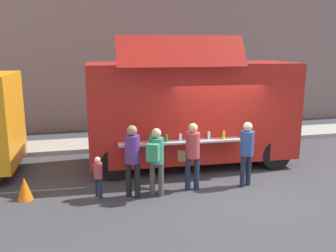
# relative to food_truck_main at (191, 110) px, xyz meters

# --- Properties ---
(ground_plane) EXTENTS (60.00, 60.00, 0.00)m
(ground_plane) POSITION_rel_food_truck_main_xyz_m (0.46, -1.95, -1.66)
(ground_plane) COLOR #38383D
(curb_strip) EXTENTS (28.00, 1.60, 0.15)m
(curb_strip) POSITION_rel_food_truck_main_xyz_m (-4.00, 2.62, -1.59)
(curb_strip) COLOR #9E998E
(curb_strip) RESTS_ON ground
(building_behind) EXTENTS (32.00, 2.40, 8.32)m
(building_behind) POSITION_rel_food_truck_main_xyz_m (-3.00, 6.52, 2.50)
(building_behind) COLOR slate
(building_behind) RESTS_ON ground
(food_truck_main) EXTENTS (6.08, 2.90, 3.80)m
(food_truck_main) POSITION_rel_food_truck_main_xyz_m (0.00, 0.00, 0.00)
(food_truck_main) COLOR red
(food_truck_main) RESTS_ON ground
(traffic_cone_orange) EXTENTS (0.36, 0.36, 0.55)m
(traffic_cone_orange) POSITION_rel_food_truck_main_xyz_m (-4.56, -1.67, -1.39)
(traffic_cone_orange) COLOR orange
(traffic_cone_orange) RESTS_ON ground
(trash_bin) EXTENTS (0.60, 0.60, 0.97)m
(trash_bin) POSITION_rel_food_truck_main_xyz_m (4.05, 2.32, -1.18)
(trash_bin) COLOR #2B6336
(trash_bin) RESTS_ON ground
(customer_front_ordering) EXTENTS (0.56, 0.35, 1.70)m
(customer_front_ordering) POSITION_rel_food_truck_main_xyz_m (-0.58, -1.98, -0.65)
(customer_front_ordering) COLOR #1E243A
(customer_front_ordering) RESTS_ON ground
(customer_mid_with_backpack) EXTENTS (0.46, 0.54, 1.67)m
(customer_mid_with_backpack) POSITION_rel_food_truck_main_xyz_m (-1.53, -2.19, -0.64)
(customer_mid_with_backpack) COLOR #4E4742
(customer_mid_with_backpack) RESTS_ON ground
(customer_rear_waiting) EXTENTS (0.36, 0.36, 1.75)m
(customer_rear_waiting) POSITION_rel_food_truck_main_xyz_m (-2.07, -2.10, -0.62)
(customer_rear_waiting) COLOR black
(customer_rear_waiting) RESTS_ON ground
(customer_extra_browsing) EXTENTS (0.34, 0.34, 1.68)m
(customer_extra_browsing) POSITION_rel_food_truck_main_xyz_m (0.84, -2.07, -0.66)
(customer_extra_browsing) COLOR #1D2436
(customer_extra_browsing) RESTS_ON ground
(child_near_queue) EXTENTS (0.21, 0.21, 1.01)m
(child_near_queue) POSITION_rel_food_truck_main_xyz_m (-2.87, -1.97, -1.06)
(child_near_queue) COLOR #1E2239
(child_near_queue) RESTS_ON ground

